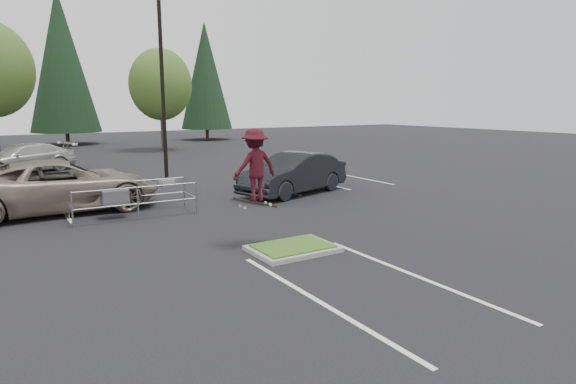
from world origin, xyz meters
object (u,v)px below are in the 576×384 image
conif_b (61,61)px  skateboarder (255,166)px  conif_c (206,76)px  cart_corral (119,197)px  decid_c (160,87)px  car_l_tan (61,186)px  car_far_silver (25,158)px  light_pole (163,88)px  car_r_charc (294,174)px

conif_b → skateboarder: bearing=-90.8°
skateboarder → conif_c: bearing=-114.1°
cart_corral → decid_c: bearing=72.1°
decid_c → conif_b: size_ratio=0.58×
skateboarder → car_l_tan: size_ratio=0.32×
conif_b → car_far_silver: 21.46m
car_l_tan → light_pole: bearing=-55.6°
decid_c → conif_c: 12.65m
car_r_charc → car_far_silver: 16.70m
conif_c → car_r_charc: size_ratio=2.33×
cart_corral → car_far_silver: (-1.91, 14.45, 0.08)m
conif_c → light_pole: bearing=-116.1°
conif_c → car_far_silver: 27.23m
light_pole → decid_c: size_ratio=1.21×
decid_c → conif_c: bearing=50.4°
decid_c → car_far_silver: bearing=-140.3°
conif_b → decid_c: bearing=-60.7°
car_r_charc → car_far_silver: (-9.38, 13.82, -0.07)m
light_pole → conif_b: 28.69m
light_pole → decid_c: (5.49, 17.83, 0.69)m
conif_b → car_l_tan: size_ratio=2.14×
conif_b → skateboarder: conif_b is taller
car_l_tan → skateboarder: bearing=-153.0°
light_pole → conif_c: bearing=63.9°
light_pole → conif_c: (13.50, 27.50, 2.29)m
car_r_charc → conif_b: bearing=170.4°
car_r_charc → skateboarder: bearing=-57.5°
conif_c → car_far_silver: (-18.88, -18.68, -6.03)m
conif_c → skateboarder: (-14.57, -38.50, -4.64)m
light_pole → car_far_silver: size_ratio=1.81×
light_pole → car_l_tan: light_pole is taller
skateboarder → car_r_charc: (5.07, 6.00, -1.32)m
car_r_charc → car_l_tan: bearing=-116.7°
car_r_charc → car_far_silver: bearing=-163.1°
cart_corral → skateboarder: bearing=-63.0°
cart_corral → car_far_silver: 14.58m
car_l_tan → conif_b: bearing=-8.6°
light_pole → cart_corral: 7.64m
conif_c → skateboarder: size_ratio=5.69×
light_pole → cart_corral: (-3.46, -5.63, -3.83)m
light_pole → decid_c: bearing=72.9°
light_pole → conif_c: 30.72m
car_l_tan → car_r_charc: 9.12m
conif_b → light_pole: bearing=-89.0°
car_l_tan → car_far_silver: 12.33m
conif_b → conif_c: 14.07m
light_pole → car_r_charc: light_pole is taller
skateboarder → car_l_tan: skateboarder is taller
conif_b → car_l_tan: 33.05m
decid_c → conif_b: conif_b is taller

